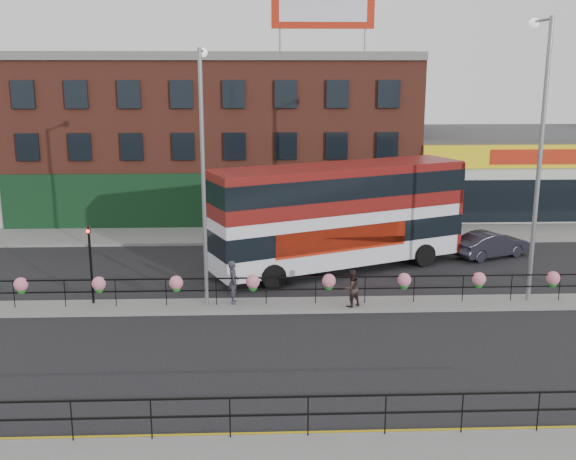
{
  "coord_description": "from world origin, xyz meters",
  "views": [
    {
      "loc": [
        -1.13,
        -25.75,
        9.34
      ],
      "look_at": [
        0.0,
        3.0,
        2.5
      ],
      "focal_mm": 42.0,
      "sensor_mm": 36.0,
      "label": 1
    }
  ],
  "objects_px": {
    "double_decker_bus": "(340,206)",
    "pedestrian_b": "(351,288)",
    "car": "(491,244)",
    "pedestrian_a": "(233,282)",
    "lamp_column_east": "(539,137)",
    "lamp_column_west": "(203,156)"
  },
  "relations": [
    {
      "from": "double_decker_bus",
      "to": "car",
      "type": "xyz_separation_m",
      "value": [
        8.04,
        1.86,
        -2.44
      ]
    },
    {
      "from": "lamp_column_west",
      "to": "lamp_column_east",
      "type": "bearing_deg",
      "value": 0.45
    },
    {
      "from": "pedestrian_a",
      "to": "pedestrian_b",
      "type": "xyz_separation_m",
      "value": [
        4.71,
        -0.61,
        -0.12
      ]
    },
    {
      "from": "pedestrian_a",
      "to": "lamp_column_east",
      "type": "distance_m",
      "value": 13.38
    },
    {
      "from": "car",
      "to": "lamp_column_east",
      "type": "relative_size",
      "value": 0.38
    },
    {
      "from": "double_decker_bus",
      "to": "pedestrian_a",
      "type": "relative_size",
      "value": 7.13
    },
    {
      "from": "lamp_column_west",
      "to": "lamp_column_east",
      "type": "relative_size",
      "value": 0.9
    },
    {
      "from": "car",
      "to": "pedestrian_a",
      "type": "bearing_deg",
      "value": 94.59
    },
    {
      "from": "double_decker_bus",
      "to": "car",
      "type": "bearing_deg",
      "value": 13.0
    },
    {
      "from": "double_decker_bus",
      "to": "pedestrian_b",
      "type": "distance_m",
      "value": 6.08
    },
    {
      "from": "double_decker_bus",
      "to": "lamp_column_west",
      "type": "relative_size",
      "value": 1.25
    },
    {
      "from": "double_decker_bus",
      "to": "car",
      "type": "height_order",
      "value": "double_decker_bus"
    },
    {
      "from": "lamp_column_east",
      "to": "lamp_column_west",
      "type": "bearing_deg",
      "value": -179.55
    },
    {
      "from": "car",
      "to": "lamp_column_west",
      "type": "height_order",
      "value": "lamp_column_west"
    },
    {
      "from": "car",
      "to": "lamp_column_east",
      "type": "xyz_separation_m",
      "value": [
        -0.81,
        -6.74,
        6.13
      ]
    },
    {
      "from": "lamp_column_west",
      "to": "pedestrian_b",
      "type": "bearing_deg",
      "value": -6.75
    },
    {
      "from": "pedestrian_b",
      "to": "car",
      "type": "bearing_deg",
      "value": -164.64
    },
    {
      "from": "double_decker_bus",
      "to": "pedestrian_b",
      "type": "bearing_deg",
      "value": -91.43
    },
    {
      "from": "pedestrian_b",
      "to": "pedestrian_a",
      "type": "bearing_deg",
      "value": -34.62
    },
    {
      "from": "pedestrian_a",
      "to": "pedestrian_b",
      "type": "bearing_deg",
      "value": -101.05
    },
    {
      "from": "double_decker_bus",
      "to": "lamp_column_east",
      "type": "distance_m",
      "value": 9.47
    },
    {
      "from": "lamp_column_east",
      "to": "car",
      "type": "bearing_deg",
      "value": 83.12
    }
  ]
}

